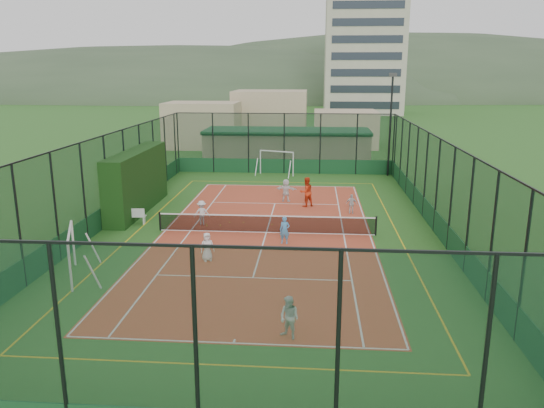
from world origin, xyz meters
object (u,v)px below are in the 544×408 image
(child_near_mid, at_px, (285,230))
(child_far_left, at_px, (202,213))
(white_bench, at_px, (131,216))
(futsal_goal_near, at_px, (72,254))
(child_far_right, at_px, (352,204))
(clubhouse, at_px, (287,146))
(apartment_tower, at_px, (364,36))
(child_near_right, at_px, (289,318))
(floodlight_ne, at_px, (390,125))
(coach, at_px, (306,192))
(child_far_back, at_px, (286,190))
(futsal_goal_far, at_px, (277,163))
(child_near_left, at_px, (207,247))

(child_near_mid, relative_size, child_far_left, 1.00)
(white_bench, relative_size, futsal_goal_near, 0.54)
(futsal_goal_near, height_order, child_far_right, futsal_goal_near)
(clubhouse, distance_m, child_far_left, 21.15)
(child_far_left, xyz_separation_m, child_far_right, (8.54, 3.09, -0.10))
(apartment_tower, distance_m, child_near_right, 95.05)
(futsal_goal_near, bearing_deg, child_far_right, -69.82)
(floodlight_ne, xyz_separation_m, coach, (-6.57, -10.77, -3.17))
(apartment_tower, distance_m, child_far_right, 79.35)
(futsal_goal_near, bearing_deg, child_near_mid, -81.00)
(white_bench, bearing_deg, child_far_back, 31.22)
(white_bench, xyz_separation_m, futsal_goal_far, (7.23, 15.07, 0.50))
(floodlight_ne, relative_size, child_far_right, 6.92)
(futsal_goal_near, bearing_deg, child_near_right, -138.06)
(white_bench, relative_size, child_far_left, 1.24)
(floodlight_ne, xyz_separation_m, apartment_tower, (3.40, 65.40, 10.88))
(clubhouse, xyz_separation_m, child_near_left, (-2.30, -26.48, -0.91))
(child_near_left, bearing_deg, white_bench, 108.32)
(white_bench, xyz_separation_m, child_near_right, (9.55, -12.52, 0.24))
(child_near_mid, height_order, child_far_left, child_far_left)
(child_far_right, distance_m, coach, 3.18)
(child_near_right, bearing_deg, child_near_mid, 128.85)
(apartment_tower, height_order, child_near_mid, apartment_tower)
(futsal_goal_near, relative_size, child_near_left, 2.40)
(child_near_mid, xyz_separation_m, child_near_right, (0.67, -9.68, 0.02))
(futsal_goal_near, distance_m, child_near_right, 10.29)
(futsal_goal_far, distance_m, coach, 10.67)
(child_far_back, bearing_deg, white_bench, 44.68)
(futsal_goal_far, bearing_deg, apartment_tower, 98.62)
(child_far_right, bearing_deg, apartment_tower, -85.24)
(floodlight_ne, height_order, child_near_left, floodlight_ne)
(clubhouse, distance_m, child_far_back, 14.96)
(futsal_goal_far, bearing_deg, child_far_left, -82.49)
(child_far_back, xyz_separation_m, coach, (1.35, -1.25, 0.19))
(white_bench, bearing_deg, child_far_right, 10.28)
(clubhouse, distance_m, coach, 16.31)
(clubhouse, bearing_deg, apartment_tower, 78.69)
(child_near_right, xyz_separation_m, child_far_left, (-5.48, 12.61, -0.02))
(white_bench, xyz_separation_m, child_near_left, (5.50, -5.60, 0.19))
(child_near_left, relative_size, child_far_right, 1.11)
(white_bench, relative_size, child_far_right, 1.44)
(floodlight_ne, xyz_separation_m, child_near_mid, (-7.53, -18.33, -3.42))
(futsal_goal_far, bearing_deg, child_far_back, -62.72)
(child_far_right, bearing_deg, futsal_goal_far, -55.62)
(floodlight_ne, distance_m, child_far_back, 12.83)
(floodlight_ne, relative_size, child_near_mid, 5.95)
(child_far_back, relative_size, coach, 0.79)
(child_near_right, xyz_separation_m, child_far_back, (-1.07, 18.49, 0.03))
(white_bench, bearing_deg, clubhouse, 65.64)
(child_near_right, bearing_deg, child_far_right, 113.87)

